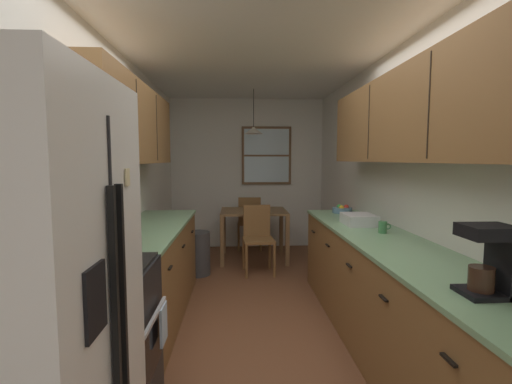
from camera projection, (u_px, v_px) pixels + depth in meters
The scene contains 25 objects.
ground_plane at pixel (255, 307), 3.69m from camera, with size 12.00×12.00×0.00m, color brown.
wall_left at pixel (117, 185), 3.50m from camera, with size 0.10×9.00×2.55m, color silver.
wall_right at pixel (387, 184), 3.65m from camera, with size 0.10×9.00×2.55m, color silver.
wall_back at pixel (247, 174), 6.21m from camera, with size 4.40×0.10×2.55m, color silver.
ceiling_slab at pixel (255, 49), 3.46m from camera, with size 4.40×9.00×0.08m, color white.
refrigerator at pixel (18, 333), 1.27m from camera, with size 0.71×0.79×1.82m.
stove_range at pixel (95, 344), 2.04m from camera, with size 0.66×0.66×1.10m.
microwave_over_range at pixel (65, 142), 1.93m from camera, with size 0.39×0.62×0.31m.
counter_left at pixel (151, 272), 3.40m from camera, with size 0.64×2.07×0.90m.
upper_cabinets_left at pixel (130, 124), 3.22m from camera, with size 0.33×2.15×0.70m.
counter_right at pixel (387, 296), 2.81m from camera, with size 0.64×3.30×0.90m.
upper_cabinets_right at pixel (415, 116), 2.64m from camera, with size 0.33×2.98×0.69m.
dining_table at pixel (254, 218), 5.39m from camera, with size 0.98×0.78×0.76m.
dining_chair_near at pixel (258, 235), 4.81m from camera, with size 0.43×0.43×0.90m.
dining_chair_far at pixel (250, 220), 6.00m from camera, with size 0.42×0.42×0.90m.
pendant_light at pixel (254, 130), 5.27m from camera, with size 0.27×0.27×0.65m.
back_window at pixel (266, 156), 6.13m from camera, with size 0.85×0.05×0.99m.
trash_bin at pixel (198, 253), 4.71m from camera, with size 0.33×0.33×0.57m, color #3F3F42.
storage_canister at pixel (127, 229), 2.67m from camera, with size 0.13×0.13×0.20m.
dish_towel at pixel (163, 324), 2.22m from camera, with size 0.02×0.16×0.24m, color silver.
coffee_maker at pixel (493, 259), 1.63m from camera, with size 0.22×0.18×0.33m.
mug_by_coffeemaker at pixel (383, 227), 3.02m from camera, with size 0.11×0.07×0.10m.
fruit_bowl at pixel (342, 209), 4.18m from camera, with size 0.23×0.23×0.09m.
dish_rack at pixel (359, 219), 3.41m from camera, with size 0.28×0.34×0.10m, color silver.
table_serving_bowl at pixel (257, 208), 5.41m from camera, with size 0.17×0.17×0.06m, color silver.
Camera 1 is at (-0.18, -2.56, 1.52)m, focal length 25.08 mm.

